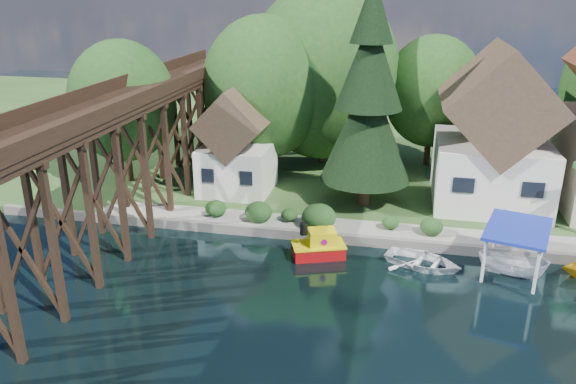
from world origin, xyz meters
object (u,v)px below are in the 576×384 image
(house_left, at_px, (494,138))
(boat_white_a, at_px, (423,259))
(trestle_bridge, at_px, (108,161))
(shed, at_px, (237,148))
(conifer, at_px, (368,100))
(tugboat, at_px, (319,246))
(boat_canopy, at_px, (514,255))

(house_left, relative_size, boat_white_a, 2.53)
(trestle_bridge, distance_m, shed, 10.69)
(shed, bearing_deg, boat_white_a, -32.46)
(house_left, bearing_deg, conifer, -165.15)
(shed, relative_size, tugboat, 2.26)
(boat_white_a, bearing_deg, house_left, -5.01)
(tugboat, bearing_deg, boat_white_a, -0.44)
(shed, bearing_deg, trestle_bridge, -118.19)
(conifer, height_order, boat_canopy, conifer)
(house_left, distance_m, tugboat, 15.19)
(boat_white_a, height_order, boat_canopy, boat_canopy)
(house_left, xyz_separation_m, tugboat, (-10.48, -10.04, -4.47))
(shed, distance_m, boat_white_a, 16.35)
(house_left, xyz_separation_m, shed, (-18.00, -1.50, -1.31))
(shed, xyz_separation_m, boat_canopy, (18.25, -8.70, -2.57))
(trestle_bridge, relative_size, tugboat, 12.75)
(trestle_bridge, xyz_separation_m, tugboat, (12.52, 0.79, -4.68))
(trestle_bridge, bearing_deg, house_left, 25.21)
(tugboat, distance_m, boat_white_a, 5.98)
(boat_canopy, bearing_deg, shed, 154.52)
(trestle_bridge, bearing_deg, boat_canopy, 1.56)
(trestle_bridge, height_order, tugboat, trestle_bridge)
(shed, xyz_separation_m, conifer, (9.46, -0.76, 4.03))
(trestle_bridge, distance_m, house_left, 25.42)
(house_left, distance_m, conifer, 9.24)
(shed, xyz_separation_m, boat_white_a, (13.49, -8.58, -3.38))
(house_left, distance_m, shed, 18.11)
(conifer, bearing_deg, shed, 175.38)
(trestle_bridge, distance_m, tugboat, 13.39)
(boat_white_a, relative_size, boat_canopy, 0.83)
(tugboat, distance_m, boat_canopy, 10.75)
(boat_white_a, distance_m, boat_canopy, 4.82)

